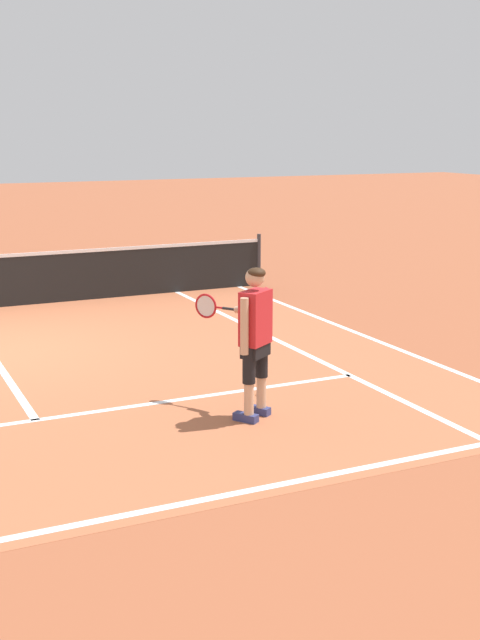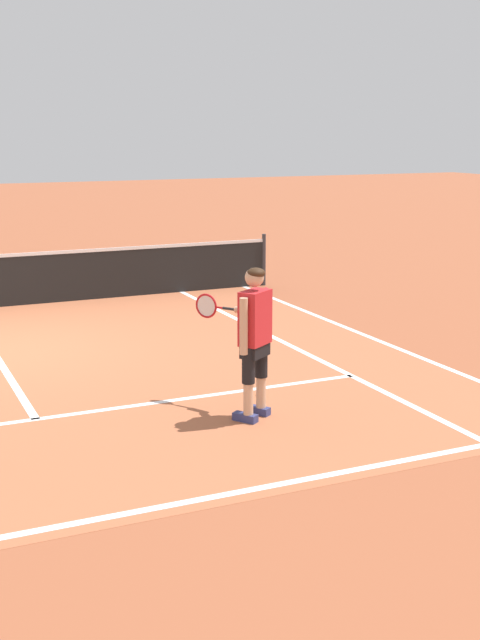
% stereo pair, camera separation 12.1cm
% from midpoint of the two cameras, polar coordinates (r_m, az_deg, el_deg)
% --- Properties ---
extents(court_inner_surface, '(10.98, 9.49, 0.00)m').
position_cam_midpoint_polar(court_inner_surface, '(11.39, -15.25, -3.70)').
color(court_inner_surface, '#B2603D').
rests_on(court_inner_surface, ground).
extents(line_baseline, '(10.98, 0.10, 0.01)m').
position_cam_midpoint_polar(line_baseline, '(7.21, -9.17, -13.27)').
color(line_baseline, white).
rests_on(line_baseline, ground).
extents(line_service, '(8.23, 0.10, 0.01)m').
position_cam_midpoint_polar(line_service, '(9.64, -13.43, -6.61)').
color(line_service, white).
rests_on(line_service, ground).
extents(line_singles_right, '(0.10, 9.09, 0.01)m').
position_cam_midpoint_polar(line_singles_right, '(12.64, 3.45, -1.62)').
color(line_singles_right, white).
rests_on(line_singles_right, ground).
extents(line_doubles_right, '(0.10, 9.09, 0.01)m').
position_cam_midpoint_polar(line_doubles_right, '(13.32, 8.70, -0.99)').
color(line_doubles_right, white).
rests_on(line_doubles_right, ground).
extents(tennis_player, '(0.59, 1.21, 1.71)m').
position_cam_midpoint_polar(tennis_player, '(9.16, 1.28, -0.85)').
color(tennis_player, navy).
rests_on(tennis_player, ground).
extents(tennis_ball_near_feet, '(0.07, 0.07, 0.07)m').
position_cam_midpoint_polar(tennis_ball_near_feet, '(10.19, 1.69, -5.00)').
color(tennis_ball_near_feet, '#CCE02D').
rests_on(tennis_ball_near_feet, ground).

